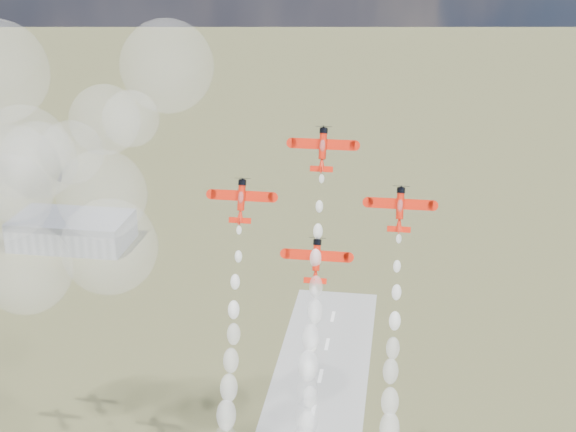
% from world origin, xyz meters
% --- Properties ---
extents(hangar, '(50.00, 28.00, 13.00)m').
position_xyz_m(hangar, '(-120.00, 180.00, 6.50)').
color(hangar, gray).
rests_on(hangar, ground).
extents(plane_lead, '(11.99, 5.56, 8.14)m').
position_xyz_m(plane_lead, '(7.32, 16.33, 96.64)').
color(plane_lead, red).
rests_on(plane_lead, ground).
extents(plane_left, '(11.99, 5.56, 8.14)m').
position_xyz_m(plane_left, '(-7.67, 12.32, 86.94)').
color(plane_left, red).
rests_on(plane_left, ground).
extents(plane_right, '(11.99, 5.56, 8.14)m').
position_xyz_m(plane_right, '(22.31, 12.32, 86.94)').
color(plane_right, red).
rests_on(plane_right, ground).
extents(plane_slot, '(11.99, 5.56, 8.14)m').
position_xyz_m(plane_slot, '(7.32, 8.32, 77.24)').
color(plane_slot, red).
rests_on(plane_slot, ground).
extents(smoke_trail_lead, '(5.26, 24.21, 54.10)m').
position_xyz_m(smoke_trail_lead, '(7.05, -2.48, 51.46)').
color(smoke_trail_lead, white).
rests_on(smoke_trail_lead, plane_lead).
extents(drifted_smoke_cloud, '(71.64, 40.10, 60.35)m').
position_xyz_m(drifted_smoke_cloud, '(-54.03, 24.70, 88.31)').
color(drifted_smoke_cloud, white).
rests_on(drifted_smoke_cloud, ground).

